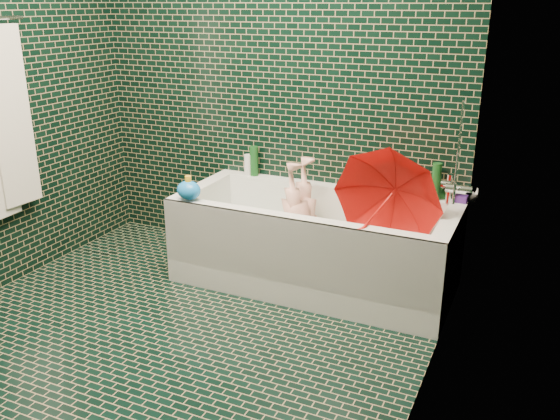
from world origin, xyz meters
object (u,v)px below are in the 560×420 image
at_px(bathtub, 314,252).
at_px(rubber_duck, 430,193).
at_px(bath_toy, 189,190).
at_px(umbrella, 380,208).
at_px(child, 301,232).

distance_m(bathtub, rubber_duck, 0.80).
distance_m(bathtub, bath_toy, 0.86).
relative_size(umbrella, bath_toy, 3.31).
distance_m(child, umbrella, 0.62).
xyz_separation_m(bathtub, rubber_duck, (0.62, 0.33, 0.38)).
relative_size(child, bath_toy, 4.95).
bearing_deg(bath_toy, umbrella, 34.34).
distance_m(rubber_duck, bath_toy, 1.46).
bearing_deg(rubber_duck, bathtub, -142.95).
height_order(bathtub, umbrella, umbrella).
bearing_deg(bath_toy, bathtub, 46.51).
relative_size(bathtub, rubber_duck, 15.21).
xyz_separation_m(bathtub, umbrella, (0.43, -0.08, 0.38)).
bearing_deg(umbrella, child, 175.23).
xyz_separation_m(child, umbrella, (0.53, -0.13, 0.28)).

